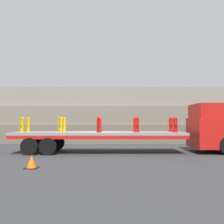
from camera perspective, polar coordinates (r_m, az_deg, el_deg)
ground_plane at (r=15.05m, az=-2.98°, el=-9.21°), size 120.00×120.00×0.00m
rock_cliff at (r=22.20m, az=-2.09°, el=-0.80°), size 60.00×3.30×4.73m
truck_cab at (r=16.14m, az=22.06°, el=-3.44°), size 2.40×2.65×2.89m
flatbed_trailer at (r=15.01m, az=-5.70°, el=-5.44°), size 10.05×2.56×1.22m
fire_hydrant_yellow_near_0 at (r=15.27m, az=-19.92°, el=-2.75°), size 0.31×0.46×0.91m
fire_hydrant_yellow_far_0 at (r=16.29m, az=-18.64°, el=-2.71°), size 0.31×0.46×0.91m
fire_hydrant_yellow_near_1 at (r=14.67m, az=-11.74°, el=-2.86°), size 0.31×0.46×0.91m
fire_hydrant_yellow_far_1 at (r=15.73m, az=-10.96°, el=-2.81°), size 0.31×0.46×0.91m
fire_hydrant_red_near_2 at (r=14.40m, az=-3.07°, el=-2.92°), size 0.31×0.46×0.91m
fire_hydrant_red_far_2 at (r=15.48m, az=-2.87°, el=-2.86°), size 0.31×0.46×0.91m
fire_hydrant_red_near_3 at (r=14.46m, az=5.74°, el=-2.90°), size 0.31×0.46×0.91m
fire_hydrant_red_far_3 at (r=15.54m, az=5.32°, el=-2.85°), size 0.31×0.46×0.91m
fire_hydrant_red_near_4 at (r=14.86m, az=14.27°, el=-2.83°), size 0.31×0.46×0.91m
fire_hydrant_red_far_4 at (r=15.91m, az=13.29°, el=-2.78°), size 0.31×0.46×0.91m
cargo_strap_rear at (r=15.78m, az=-19.24°, el=-1.02°), size 0.05×2.65×0.01m
cargo_strap_middle at (r=15.20m, az=-11.33°, el=-1.06°), size 0.05×2.65×0.01m
cargo_strap_front at (r=14.94m, az=-2.96°, el=-1.08°), size 0.05×2.65×0.01m
traffic_cone at (r=10.57m, az=-17.91°, el=-10.79°), size 0.51×0.51×0.52m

